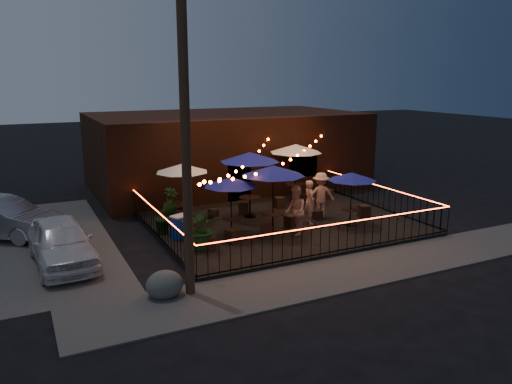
# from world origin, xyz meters

# --- Properties ---
(ground) EXTENTS (110.00, 110.00, 0.00)m
(ground) POSITION_xyz_m (0.00, 0.00, 0.00)
(ground) COLOR black
(ground) RESTS_ON ground
(patio) EXTENTS (10.00, 8.00, 0.15)m
(patio) POSITION_xyz_m (0.00, 2.00, 0.07)
(patio) COLOR black
(patio) RESTS_ON ground
(sidewalk) EXTENTS (18.00, 2.50, 0.05)m
(sidewalk) POSITION_xyz_m (0.00, -3.25, 0.03)
(sidewalk) COLOR #44413F
(sidewalk) RESTS_ON ground
(brick_building) EXTENTS (14.00, 8.00, 4.00)m
(brick_building) POSITION_xyz_m (1.00, 9.99, 2.00)
(brick_building) COLOR #381B0F
(brick_building) RESTS_ON ground
(utility_pole) EXTENTS (0.26, 0.26, 8.00)m
(utility_pole) POSITION_xyz_m (-5.40, -2.60, 4.00)
(utility_pole) COLOR #392917
(utility_pole) RESTS_ON ground
(fence_front) EXTENTS (10.00, 0.04, 1.04)m
(fence_front) POSITION_xyz_m (0.00, -2.00, 0.66)
(fence_front) COLOR black
(fence_front) RESTS_ON patio
(fence_left) EXTENTS (0.04, 8.00, 1.04)m
(fence_left) POSITION_xyz_m (-5.00, 2.00, 0.66)
(fence_left) COLOR black
(fence_left) RESTS_ON patio
(fence_right) EXTENTS (0.04, 8.00, 1.04)m
(fence_right) POSITION_xyz_m (5.00, 2.00, 0.66)
(fence_right) COLOR black
(fence_right) RESTS_ON patio
(festoon_lights) EXTENTS (10.02, 8.72, 1.32)m
(festoon_lights) POSITION_xyz_m (-1.01, 1.70, 2.52)
(festoon_lights) COLOR #FF4D0F
(festoon_lights) RESTS_ON ground
(cafe_table_0) EXTENTS (2.14, 2.14, 2.21)m
(cafe_table_0) POSITION_xyz_m (-2.48, 1.27, 2.17)
(cafe_table_0) COLOR black
(cafe_table_0) RESTS_ON patio
(cafe_table_1) EXTENTS (2.25, 2.25, 2.36)m
(cafe_table_1) POSITION_xyz_m (-3.44, 4.00, 2.31)
(cafe_table_1) COLOR black
(cafe_table_1) RESTS_ON patio
(cafe_table_2) EXTENTS (2.69, 2.69, 2.60)m
(cafe_table_2) POSITION_xyz_m (-0.97, 0.84, 2.53)
(cafe_table_2) COLOR black
(cafe_table_2) RESTS_ON patio
(cafe_table_3) EXTENTS (2.90, 2.90, 2.75)m
(cafe_table_3) POSITION_xyz_m (-0.75, 3.30, 2.66)
(cafe_table_3) COLOR black
(cafe_table_3) RESTS_ON patio
(cafe_table_4) EXTENTS (2.32, 2.32, 2.13)m
(cafe_table_4) POSITION_xyz_m (2.29, 0.43, 2.10)
(cafe_table_4) COLOR black
(cafe_table_4) RESTS_ON patio
(cafe_table_5) EXTENTS (2.53, 2.53, 2.72)m
(cafe_table_5) POSITION_xyz_m (2.33, 4.80, 2.63)
(cafe_table_5) COLOR black
(cafe_table_5) RESTS_ON patio
(bistro_chair_0) EXTENTS (0.45, 0.45, 0.44)m
(bistro_chair_0) POSITION_xyz_m (-3.72, 0.23, 0.37)
(bistro_chair_0) COLOR black
(bistro_chair_0) RESTS_ON patio
(bistro_chair_1) EXTENTS (0.53, 0.53, 0.49)m
(bistro_chair_1) POSITION_xyz_m (-2.76, 0.53, 0.40)
(bistro_chair_1) COLOR black
(bistro_chair_1) RESTS_ON patio
(bistro_chair_2) EXTENTS (0.55, 0.55, 0.50)m
(bistro_chair_2) POSITION_xyz_m (-3.56, 3.95, 0.40)
(bistro_chair_2) COLOR black
(bistro_chair_2) RESTS_ON patio
(bistro_chair_3) EXTENTS (0.43, 0.43, 0.40)m
(bistro_chair_3) POSITION_xyz_m (-2.24, 3.72, 0.35)
(bistro_chair_3) COLOR black
(bistro_chair_3) RESTS_ON patio
(bistro_chair_4) EXTENTS (0.50, 0.50, 0.46)m
(bistro_chair_4) POSITION_xyz_m (-1.35, 0.61, 0.38)
(bistro_chair_4) COLOR black
(bistro_chair_4) RESTS_ON patio
(bistro_chair_5) EXTENTS (0.51, 0.51, 0.45)m
(bistro_chair_5) POSITION_xyz_m (0.07, 1.32, 0.38)
(bistro_chair_5) COLOR black
(bistro_chair_5) RESTS_ON patio
(bistro_chair_6) EXTENTS (0.57, 0.57, 0.51)m
(bistro_chair_6) POSITION_xyz_m (-0.77, 3.92, 0.40)
(bistro_chair_6) COLOR black
(bistro_chair_6) RESTS_ON patio
(bistro_chair_7) EXTENTS (0.44, 0.44, 0.49)m
(bistro_chair_7) POSITION_xyz_m (1.07, 4.03, 0.39)
(bistro_chair_7) COLOR black
(bistro_chair_7) RESTS_ON patio
(bistro_chair_8) EXTENTS (0.34, 0.34, 0.40)m
(bistro_chair_8) POSITION_xyz_m (1.57, 1.68, 0.35)
(bistro_chair_8) COLOR black
(bistro_chair_8) RESTS_ON patio
(bistro_chair_9) EXTENTS (0.54, 0.54, 0.52)m
(bistro_chair_9) POSITION_xyz_m (3.52, 1.12, 0.41)
(bistro_chair_9) COLOR black
(bistro_chair_9) RESTS_ON patio
(bistro_chair_10) EXTENTS (0.39, 0.39, 0.44)m
(bistro_chair_10) POSITION_xyz_m (2.61, 4.01, 0.37)
(bistro_chair_10) COLOR black
(bistro_chair_10) RESTS_ON patio
(bistro_chair_11) EXTENTS (0.43, 0.43, 0.46)m
(bistro_chair_11) POSITION_xyz_m (3.99, 4.47, 0.38)
(bistro_chair_11) COLOR black
(bistro_chair_11) RESTS_ON patio
(patron_a) EXTENTS (0.53, 0.71, 1.77)m
(patron_a) POSITION_xyz_m (0.98, 1.38, 1.04)
(patron_a) COLOR tan
(patron_a) RESTS_ON patio
(patron_b) EXTENTS (0.95, 1.07, 1.85)m
(patron_b) POSITION_xyz_m (-0.28, 0.37, 1.08)
(patron_b) COLOR #D2A991
(patron_b) RESTS_ON patio
(patron_c) EXTENTS (1.39, 1.08, 1.89)m
(patron_c) POSITION_xyz_m (1.90, 2.00, 1.10)
(patron_c) COLOR tan
(patron_c) RESTS_ON patio
(potted_shrub_a) EXTENTS (1.64, 1.54, 1.46)m
(potted_shrub_a) POSITION_xyz_m (-3.96, 0.41, 0.88)
(potted_shrub_a) COLOR #143F16
(potted_shrub_a) RESTS_ON patio
(potted_shrub_b) EXTENTS (0.76, 0.63, 1.30)m
(potted_shrub_b) POSITION_xyz_m (-4.60, 2.73, 0.80)
(potted_shrub_b) COLOR #123F0E
(potted_shrub_b) RESTS_ON patio
(potted_shrub_c) EXTENTS (0.89, 0.89, 1.19)m
(potted_shrub_c) POSITION_xyz_m (-3.67, 4.94, 0.75)
(potted_shrub_c) COLOR #0F3A0D
(potted_shrub_c) RESTS_ON patio
(cooler) EXTENTS (0.79, 0.69, 0.87)m
(cooler) POSITION_xyz_m (-4.24, 1.84, 0.59)
(cooler) COLOR #1133A2
(cooler) RESTS_ON patio
(boulder) EXTENTS (1.14, 1.04, 0.75)m
(boulder) POSITION_xyz_m (-6.10, -2.49, 0.37)
(boulder) COLOR #484743
(boulder) RESTS_ON ground
(car_white) EXTENTS (2.05, 4.51, 1.50)m
(car_white) POSITION_xyz_m (-8.36, 1.42, 0.75)
(car_white) COLOR white
(car_white) RESTS_ON ground
(car_silver) EXTENTS (4.52, 4.17, 1.51)m
(car_silver) POSITION_xyz_m (-10.11, 5.32, 0.75)
(car_silver) COLOR #94959C
(car_silver) RESTS_ON ground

